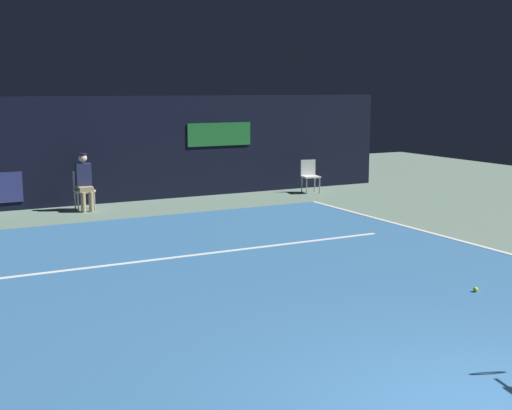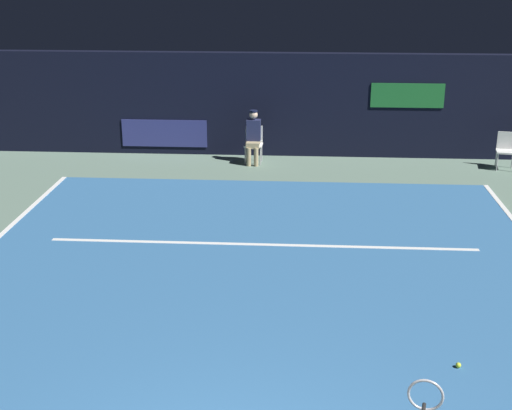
% 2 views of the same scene
% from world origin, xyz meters
% --- Properties ---
extents(ground_plane, '(31.21, 31.21, 0.00)m').
position_xyz_m(ground_plane, '(0.00, 4.80, 0.00)').
color(ground_plane, slate).
extents(court_surface, '(9.69, 11.60, 0.01)m').
position_xyz_m(court_surface, '(0.00, 4.80, 0.01)').
color(court_surface, '#336699').
rests_on(court_surface, ground).
extents(line_service, '(7.56, 0.10, 0.01)m').
position_xyz_m(line_service, '(0.00, 6.83, 0.01)').
color(line_service, white).
rests_on(line_service, court_surface).
extents(back_wall, '(16.32, 0.33, 2.60)m').
position_xyz_m(back_wall, '(-0.00, 12.98, 1.30)').
color(back_wall, black).
rests_on(back_wall, ground).
extents(line_judge_on_chair, '(0.45, 0.54, 1.32)m').
position_xyz_m(line_judge_on_chair, '(-0.51, 12.09, 0.69)').
color(line_judge_on_chair, white).
rests_on(line_judge_on_chair, ground).
extents(courtside_chair_near, '(0.50, 0.48, 0.88)m').
position_xyz_m(courtside_chair_near, '(5.57, 12.01, 0.50)').
color(courtside_chair_near, white).
rests_on(courtside_chair_near, ground).
extents(tennis_ball, '(0.07, 0.07, 0.07)m').
position_xyz_m(tennis_ball, '(2.65, 3.05, 0.05)').
color(tennis_ball, '#CCE033').
rests_on(tennis_ball, court_surface).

